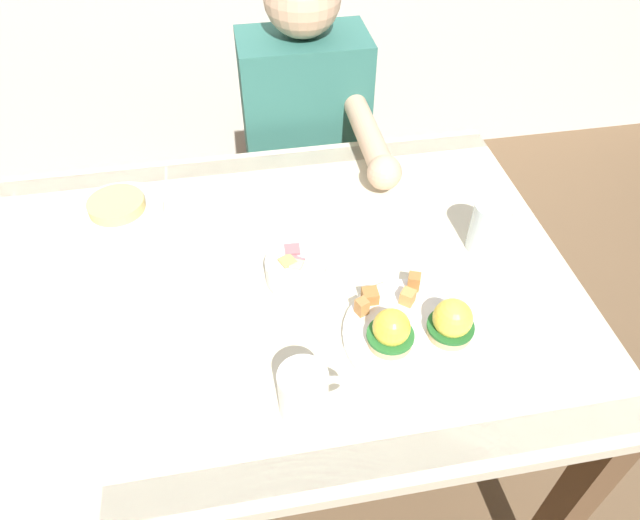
# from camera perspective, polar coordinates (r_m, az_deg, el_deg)

# --- Properties ---
(ground_plane) EXTENTS (6.00, 6.00, 0.00)m
(ground_plane) POSITION_cam_1_polar(r_m,az_deg,el_deg) (1.76, -3.26, -18.64)
(ground_plane) COLOR brown
(dining_table) EXTENTS (1.20, 0.90, 0.74)m
(dining_table) POSITION_cam_1_polar(r_m,az_deg,el_deg) (1.23, -4.45, -5.39)
(dining_table) COLOR beige
(dining_table) RESTS_ON ground_plane
(eggs_benedict_plate) EXTENTS (0.27, 0.27, 0.09)m
(eggs_benedict_plate) POSITION_cam_1_polar(r_m,az_deg,el_deg) (1.04, 9.78, -6.83)
(eggs_benedict_plate) COLOR white
(eggs_benedict_plate) RESTS_ON dining_table
(fruit_bowl) EXTENTS (0.12, 0.12, 0.06)m
(fruit_bowl) POSITION_cam_1_polar(r_m,az_deg,el_deg) (1.12, -2.45, -0.96)
(fruit_bowl) COLOR white
(fruit_bowl) RESTS_ON dining_table
(coffee_mug) EXTENTS (0.11, 0.08, 0.09)m
(coffee_mug) POSITION_cam_1_polar(r_m,az_deg,el_deg) (0.93, -1.53, -12.86)
(coffee_mug) COLOR white
(coffee_mug) RESTS_ON dining_table
(fork) EXTENTS (0.12, 0.12, 0.00)m
(fork) POSITION_cam_1_polar(r_m,az_deg,el_deg) (1.20, -25.77, -5.06)
(fork) COLOR silver
(fork) RESTS_ON dining_table
(water_glass_near) EXTENTS (0.08, 0.08, 0.11)m
(water_glass_near) POSITION_cam_1_polar(r_m,az_deg,el_deg) (1.23, 16.34, 3.00)
(water_glass_near) COLOR silver
(water_glass_near) RESTS_ON dining_table
(side_plate) EXTENTS (0.20, 0.20, 0.04)m
(side_plate) POSITION_cam_1_polar(r_m,az_deg,el_deg) (1.36, -19.44, 4.85)
(side_plate) COLOR white
(side_plate) RESTS_ON dining_table
(diner_person) EXTENTS (0.34, 0.54, 1.14)m
(diner_person) POSITION_cam_1_polar(r_m,az_deg,el_deg) (1.68, -1.20, 11.52)
(diner_person) COLOR #33333D
(diner_person) RESTS_ON ground_plane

